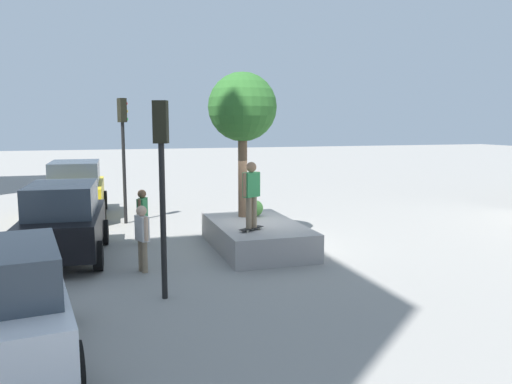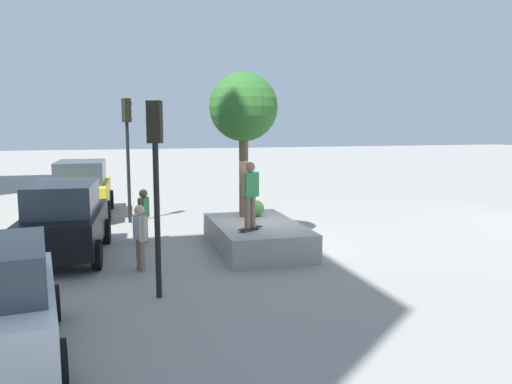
{
  "view_description": "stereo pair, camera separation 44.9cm",
  "coord_description": "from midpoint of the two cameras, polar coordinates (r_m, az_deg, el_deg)",
  "views": [
    {
      "loc": [
        -14.07,
        4.54,
        3.63
      ],
      "look_at": [
        -0.21,
        0.26,
        1.66
      ],
      "focal_mm": 35.61,
      "sensor_mm": 36.0,
      "label": 1
    },
    {
      "loc": [
        -14.2,
        4.11,
        3.63
      ],
      "look_at": [
        -0.21,
        0.26,
        1.66
      ],
      "focal_mm": 35.61,
      "sensor_mm": 36.0,
      "label": 2
    }
  ],
  "objects": [
    {
      "name": "ground_plane",
      "position": [
        15.22,
        -0.13,
        -6.08
      ],
      "size": [
        120.0,
        120.0,
        0.0
      ],
      "primitive_type": "plane",
      "color": "gray"
    },
    {
      "name": "planter_ledge",
      "position": [
        14.87,
        -0.87,
        -4.9
      ],
      "size": [
        4.28,
        2.38,
        0.76
      ],
      "primitive_type": "cube",
      "color": "gray",
      "rests_on": "ground"
    },
    {
      "name": "plaza_tree",
      "position": [
        15.5,
        -2.37,
        9.37
      ],
      "size": [
        2.08,
        2.08,
        4.4
      ],
      "color": "brown",
      "rests_on": "planter_ledge"
    },
    {
      "name": "boxwood_shrub",
      "position": [
        15.78,
        -0.91,
        -1.83
      ],
      "size": [
        0.5,
        0.5,
        0.5
      ],
      "primitive_type": "sphere",
      "color": "#4C8C3D",
      "rests_on": "planter_ledge"
    },
    {
      "name": "skateboard",
      "position": [
        13.71,
        -1.46,
        -4.11
      ],
      "size": [
        0.61,
        0.79,
        0.07
      ],
      "color": "black",
      "rests_on": "planter_ledge"
    },
    {
      "name": "skateboarder",
      "position": [
        13.54,
        -1.48,
        0.22
      ],
      "size": [
        0.41,
        0.54,
        1.78
      ],
      "color": "#847056",
      "rests_on": "skateboard"
    },
    {
      "name": "police_car",
      "position": [
        8.72,
        -27.65,
        -11.11
      ],
      "size": [
        4.21,
        2.31,
        1.87
      ],
      "color": "white",
      "rests_on": "ground"
    },
    {
      "name": "sedan_parked",
      "position": [
        14.59,
        -21.58,
        -3.03
      ],
      "size": [
        4.54,
        2.31,
        2.06
      ],
      "color": "black",
      "rests_on": "ground"
    },
    {
      "name": "taxi_cab",
      "position": [
        20.93,
        -20.13,
        0.33
      ],
      "size": [
        4.76,
        2.32,
        2.19
      ],
      "color": "gold",
      "rests_on": "ground"
    },
    {
      "name": "traffic_light_corner",
      "position": [
        18.94,
        -15.34,
        5.78
      ],
      "size": [
        0.36,
        0.37,
        4.52
      ],
      "color": "black",
      "rests_on": "ground"
    },
    {
      "name": "traffic_light_median",
      "position": [
        10.49,
        -11.75,
        3.04
      ],
      "size": [
        0.37,
        0.34,
        4.08
      ],
      "color": "black",
      "rests_on": "ground"
    },
    {
      "name": "passerby_with_bag",
      "position": [
        15.71,
        -13.44,
        -2.28
      ],
      "size": [
        0.52,
        0.36,
        1.66
      ],
      "color": "#847056",
      "rests_on": "ground"
    },
    {
      "name": "pedestrian_crossing",
      "position": [
        12.79,
        -13.65,
        -4.59
      ],
      "size": [
        0.53,
        0.33,
        1.65
      ],
      "color": "#847056",
      "rests_on": "ground"
    }
  ]
}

